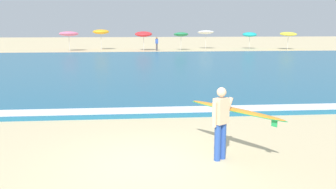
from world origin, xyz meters
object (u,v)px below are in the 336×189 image
at_px(surfer_with_board, 227,116).
at_px(beach_umbrella_2, 144,34).
at_px(beach_umbrella_3, 181,34).
at_px(beach_umbrella_5, 250,35).
at_px(beach_umbrella_4, 206,32).
at_px(beachgoer_near_row_left, 157,43).
at_px(beach_umbrella_0, 69,34).
at_px(beach_umbrella_1, 101,32).
at_px(beach_umbrella_6, 288,34).

height_order(surfer_with_board, beach_umbrella_2, beach_umbrella_2).
bearing_deg(beach_umbrella_3, beach_umbrella_5, 11.33).
relative_size(beach_umbrella_2, beach_umbrella_4, 0.97).
bearing_deg(beach_umbrella_4, beach_umbrella_3, -146.71).
bearing_deg(beachgoer_near_row_left, beach_umbrella_3, 2.44).
bearing_deg(beach_umbrella_0, beach_umbrella_5, 4.98).
bearing_deg(beach_umbrella_0, beach_umbrella_1, 29.00).
height_order(beach_umbrella_0, beach_umbrella_2, beach_umbrella_0).
relative_size(beach_umbrella_5, beach_umbrella_6, 0.97).
xyz_separation_m(beach_umbrella_4, beach_umbrella_6, (9.71, -2.13, -0.18)).
height_order(surfer_with_board, beach_umbrella_4, beach_umbrella_4).
xyz_separation_m(beach_umbrella_1, beach_umbrella_4, (12.84, 0.43, -0.09)).
relative_size(beach_umbrella_0, beach_umbrella_4, 0.97).
bearing_deg(beach_umbrella_6, beach_umbrella_0, -179.51).
relative_size(beach_umbrella_1, beach_umbrella_4, 1.03).
relative_size(beach_umbrella_2, beachgoer_near_row_left, 1.46).
height_order(beach_umbrella_0, beach_umbrella_5, beach_umbrella_0).
relative_size(surfer_with_board, beachgoer_near_row_left, 1.56).
xyz_separation_m(beach_umbrella_5, beach_umbrella_6, (4.27, -1.67, 0.10)).
distance_m(beach_umbrella_2, beach_umbrella_6, 17.50).
relative_size(beach_umbrella_6, beachgoer_near_row_left, 1.39).
bearing_deg(beachgoer_near_row_left, beach_umbrella_0, -179.98).
relative_size(beach_umbrella_3, beach_umbrella_4, 0.92).
height_order(beach_umbrella_2, beach_umbrella_6, beach_umbrella_2).
bearing_deg(beach_umbrella_3, beach_umbrella_2, -178.30).
xyz_separation_m(beach_umbrella_2, beach_umbrella_5, (13.22, 1.90, -0.14)).
relative_size(beach_umbrella_1, beach_umbrella_6, 1.12).
bearing_deg(beach_umbrella_6, beachgoer_near_row_left, -179.22).
distance_m(surfer_with_board, beach_umbrella_6, 39.10).
bearing_deg(beachgoer_near_row_left, beach_umbrella_4, 20.54).
bearing_deg(beach_umbrella_6, beach_umbrella_4, 167.65).
xyz_separation_m(beach_umbrella_2, beachgoer_near_row_left, (1.53, 0.01, -1.09)).
xyz_separation_m(beach_umbrella_5, beachgoer_near_row_left, (-11.69, -1.89, -0.95)).
relative_size(beach_umbrella_2, beach_umbrella_5, 1.09).
height_order(beach_umbrella_0, beachgoer_near_row_left, beach_umbrella_0).
bearing_deg(beach_umbrella_5, beachgoer_near_row_left, -170.82).
bearing_deg(beach_umbrella_4, beach_umbrella_1, -178.08).
height_order(surfer_with_board, beach_umbrella_1, beach_umbrella_1).
bearing_deg(beach_umbrella_1, beach_umbrella_3, -10.73).
distance_m(surfer_with_board, beach_umbrella_4, 38.21).
distance_m(beach_umbrella_1, beach_umbrella_4, 12.85).
distance_m(surfer_with_board, beach_umbrella_1, 37.69).
bearing_deg(beach_umbrella_5, beach_umbrella_6, -21.37).
relative_size(beach_umbrella_1, beach_umbrella_3, 1.11).
relative_size(beach_umbrella_4, beachgoer_near_row_left, 1.51).
bearing_deg(surfer_with_board, beach_umbrella_3, 84.63).
relative_size(surfer_with_board, beach_umbrella_6, 1.12).
bearing_deg(beach_umbrella_6, beach_umbrella_3, -179.58).
relative_size(beach_umbrella_1, beachgoer_near_row_left, 1.55).
distance_m(beach_umbrella_2, beachgoer_near_row_left, 1.88).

